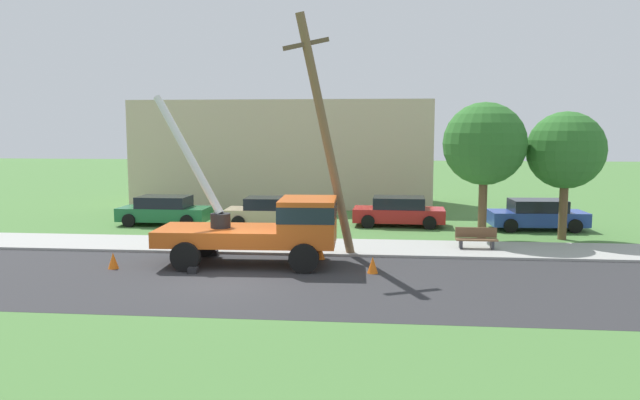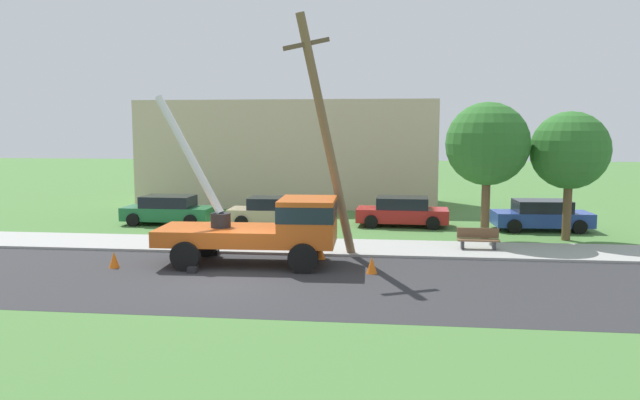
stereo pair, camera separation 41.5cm
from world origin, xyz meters
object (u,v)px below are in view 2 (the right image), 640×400
(roadside_tree_near, at_px, (487,144))
(parked_sedan_green, at_px, (168,210))
(traffic_cone_ahead, at_px, (372,265))
(leaning_utility_pole, at_px, (326,135))
(roadside_tree_far, at_px, (570,151))
(park_bench, at_px, (478,239))
(traffic_cone_curbside, at_px, (320,252))
(parked_sedan_blue, at_px, (542,215))
(traffic_cone_behind, at_px, (114,260))
(utility_truck, at_px, (271,225))
(parked_sedan_tan, at_px, (275,212))
(parked_sedan_red, at_px, (402,212))

(roadside_tree_near, bearing_deg, parked_sedan_green, 170.21)
(traffic_cone_ahead, xyz_separation_m, roadside_tree_near, (4.58, 6.67, 3.81))
(roadside_tree_near, bearing_deg, leaning_utility_pole, -145.14)
(traffic_cone_ahead, distance_m, roadside_tree_far, 11.25)
(leaning_utility_pole, height_order, park_bench, leaning_utility_pole)
(park_bench, bearing_deg, roadside_tree_far, 35.30)
(park_bench, bearing_deg, traffic_cone_curbside, -159.73)
(parked_sedan_blue, height_order, park_bench, parked_sedan_blue)
(roadside_tree_near, bearing_deg, traffic_cone_behind, -152.83)
(parked_sedan_blue, bearing_deg, utility_truck, -142.35)
(utility_truck, xyz_separation_m, parked_sedan_tan, (-1.47, 8.29, -0.70))
(parked_sedan_blue, bearing_deg, park_bench, -123.87)
(utility_truck, distance_m, roadside_tree_far, 13.32)
(traffic_cone_behind, distance_m, parked_sedan_green, 9.61)
(traffic_cone_ahead, xyz_separation_m, parked_sedan_tan, (-5.03, 9.24, 0.43))
(parked_sedan_green, xyz_separation_m, roadside_tree_near, (15.00, -2.59, 3.37))
(parked_sedan_blue, bearing_deg, roadside_tree_far, -79.87)
(traffic_cone_behind, height_order, parked_sedan_red, parked_sedan_red)
(traffic_cone_curbside, xyz_separation_m, parked_sedan_blue, (9.52, 7.56, 0.43))
(leaning_utility_pole, relative_size, roadside_tree_near, 1.50)
(traffic_cone_behind, relative_size, roadside_tree_near, 0.10)
(utility_truck, bearing_deg, parked_sedan_blue, 37.65)
(leaning_utility_pole, xyz_separation_m, parked_sedan_red, (2.90, 7.78, -3.81))
(roadside_tree_near, relative_size, roadside_tree_far, 1.07)
(traffic_cone_behind, bearing_deg, utility_truck, 12.44)
(parked_sedan_tan, xyz_separation_m, roadside_tree_far, (13.07, -2.19, 3.10))
(utility_truck, height_order, traffic_cone_curbside, utility_truck)
(parked_sedan_tan, relative_size, roadside_tree_near, 0.76)
(roadside_tree_near, xyz_separation_m, roadside_tree_far, (3.45, 0.38, -0.27))
(parked_sedan_green, distance_m, roadside_tree_far, 18.83)
(parked_sedan_tan, bearing_deg, park_bench, -29.34)
(utility_truck, bearing_deg, roadside_tree_far, 27.73)
(utility_truck, bearing_deg, traffic_cone_ahead, -15.00)
(utility_truck, distance_m, parked_sedan_red, 10.24)
(traffic_cone_ahead, bearing_deg, park_bench, 46.40)
(parked_sedan_green, relative_size, roadside_tree_near, 0.76)
(utility_truck, bearing_deg, parked_sedan_tan, 100.09)
(parked_sedan_green, distance_m, parked_sedan_red, 11.56)
(traffic_cone_ahead, xyz_separation_m, parked_sedan_green, (-10.41, 9.26, 0.43))
(park_bench, relative_size, roadside_tree_near, 0.27)
(parked_sedan_tan, bearing_deg, parked_sedan_green, 179.78)
(leaning_utility_pole, bearing_deg, roadside_tree_far, 26.09)
(parked_sedan_blue, distance_m, roadside_tree_far, 4.01)
(traffic_cone_ahead, relative_size, parked_sedan_red, 0.13)
(parked_sedan_green, bearing_deg, utility_truck, -50.48)
(roadside_tree_far, bearing_deg, leaning_utility_pole, -153.91)
(traffic_cone_curbside, bearing_deg, roadside_tree_near, 35.67)
(leaning_utility_pole, distance_m, traffic_cone_behind, 8.59)
(leaning_utility_pole, height_order, roadside_tree_near, leaning_utility_pole)
(leaning_utility_pole, distance_m, traffic_cone_ahead, 5.12)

